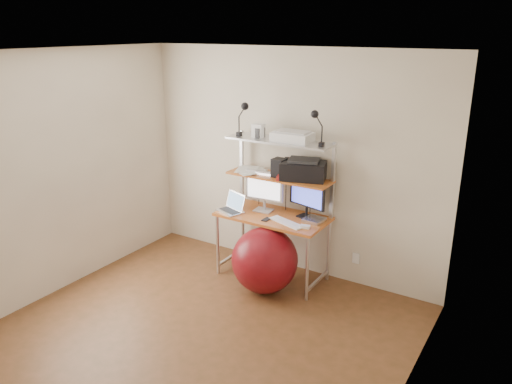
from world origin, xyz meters
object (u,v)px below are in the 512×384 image
laptop (233,207)px  printer (304,170)px  exercise_ball (265,260)px  monitor_black (307,196)px  monitor_silver (264,188)px

laptop → printer: size_ratio=0.67×
printer → exercise_ball: (-0.18, -0.49, -0.90)m
exercise_ball → monitor_black: bearing=62.1°
monitor_silver → exercise_ball: monitor_silver is taller
monitor_silver → laptop: 0.41m
monitor_black → printer: printer is taller
laptop → printer: bearing=42.5°
laptop → monitor_silver: bearing=54.8°
monitor_black → laptop: bearing=-146.0°
monitor_black → printer: size_ratio=0.87×
laptop → printer: (0.71, 0.30, 0.47)m
exercise_ball → monitor_silver: bearing=121.8°
monitor_black → laptop: 0.84m
monitor_silver → exercise_ball: 0.79m
monitor_silver → printer: size_ratio=0.91×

